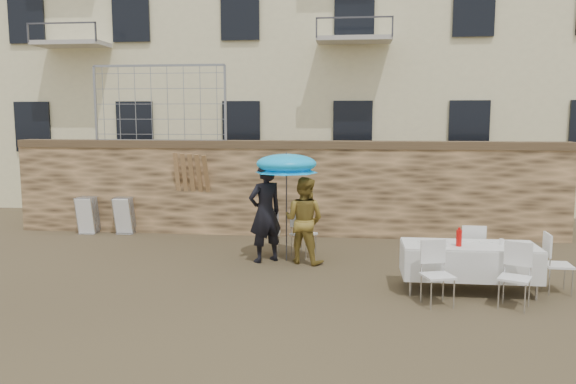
# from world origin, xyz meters

# --- Properties ---
(ground) EXTENTS (80.00, 80.00, 0.00)m
(ground) POSITION_xyz_m (0.00, 0.00, 0.00)
(ground) COLOR brown
(ground) RESTS_ON ground
(stone_wall) EXTENTS (13.00, 0.50, 2.20)m
(stone_wall) POSITION_xyz_m (0.00, 5.00, 1.10)
(stone_wall) COLOR olive
(stone_wall) RESTS_ON ground
(chain_link_fence) EXTENTS (3.20, 0.06, 1.80)m
(chain_link_fence) POSITION_xyz_m (-3.00, 5.00, 3.10)
(chain_link_fence) COLOR gray
(chain_link_fence) RESTS_ON stone_wall
(man_suit) EXTENTS (0.84, 0.80, 1.93)m
(man_suit) POSITION_xyz_m (-0.07, 2.41, 0.96)
(man_suit) COLOR black
(man_suit) RESTS_ON ground
(woman_dress) EXTENTS (0.98, 0.87, 1.66)m
(woman_dress) POSITION_xyz_m (0.68, 2.41, 0.83)
(woman_dress) COLOR gold
(woman_dress) RESTS_ON ground
(umbrella) EXTENTS (1.22, 1.22, 1.96)m
(umbrella) POSITION_xyz_m (0.33, 2.51, 1.84)
(umbrella) COLOR #3F3F44
(umbrella) RESTS_ON ground
(couple_chair_left) EXTENTS (0.51, 0.51, 0.96)m
(couple_chair_left) POSITION_xyz_m (-0.07, 2.96, 0.48)
(couple_chair_left) COLOR white
(couple_chair_left) RESTS_ON ground
(couple_chair_right) EXTENTS (0.66, 0.66, 0.96)m
(couple_chair_right) POSITION_xyz_m (0.63, 2.96, 0.48)
(couple_chair_right) COLOR white
(couple_chair_right) RESTS_ON ground
(banquet_table) EXTENTS (2.10, 0.85, 0.78)m
(banquet_table) POSITION_xyz_m (3.46, 0.90, 0.73)
(banquet_table) COLOR silver
(banquet_table) RESTS_ON ground
(soda_bottle) EXTENTS (0.09, 0.09, 0.26)m
(soda_bottle) POSITION_xyz_m (3.26, 0.75, 0.91)
(soda_bottle) COLOR red
(soda_bottle) RESTS_ON banquet_table
(table_chair_front_left) EXTENTS (0.60, 0.60, 0.96)m
(table_chair_front_left) POSITION_xyz_m (2.86, 0.15, 0.48)
(table_chair_front_left) COLOR white
(table_chair_front_left) RESTS_ON ground
(table_chair_front_right) EXTENTS (0.64, 0.64, 0.96)m
(table_chair_front_right) POSITION_xyz_m (3.96, 0.15, 0.48)
(table_chair_front_right) COLOR white
(table_chair_front_right) RESTS_ON ground
(table_chair_back) EXTENTS (0.49, 0.49, 0.96)m
(table_chair_back) POSITION_xyz_m (3.66, 1.70, 0.48)
(table_chair_back) COLOR white
(table_chair_back) RESTS_ON ground
(table_chair_side) EXTENTS (0.50, 0.50, 0.96)m
(table_chair_side) POSITION_xyz_m (4.86, 1.00, 0.48)
(table_chair_side) COLOR white
(table_chair_side) RESTS_ON ground
(chair_stack_left) EXTENTS (0.46, 0.47, 0.92)m
(chair_stack_left) POSITION_xyz_m (-4.71, 4.71, 0.46)
(chair_stack_left) COLOR white
(chair_stack_left) RESTS_ON ground
(chair_stack_right) EXTENTS (0.46, 0.40, 0.92)m
(chair_stack_right) POSITION_xyz_m (-3.81, 4.71, 0.46)
(chair_stack_right) COLOR white
(chair_stack_right) RESTS_ON ground
(wood_planks) EXTENTS (0.70, 0.20, 2.00)m
(wood_planks) POSITION_xyz_m (-2.21, 4.78, 1.00)
(wood_planks) COLOR #A37749
(wood_planks) RESTS_ON ground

